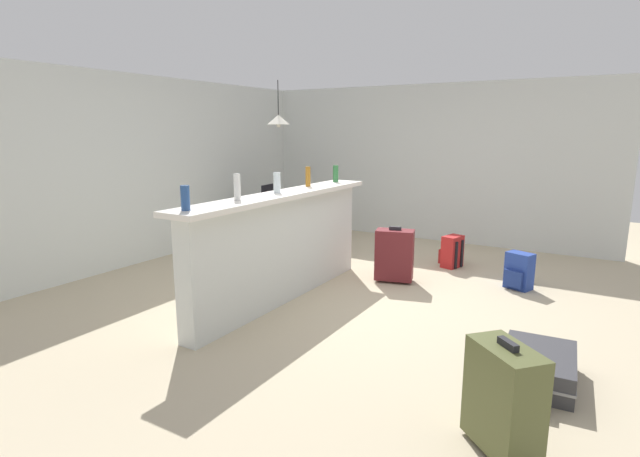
% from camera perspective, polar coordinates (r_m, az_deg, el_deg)
% --- Properties ---
extents(ground_plane, '(13.00, 13.00, 0.05)m').
position_cam_1_polar(ground_plane, '(5.60, 3.51, -7.43)').
color(ground_plane, '#BCAD8E').
extents(wall_back, '(6.60, 0.10, 2.50)m').
position_cam_1_polar(wall_back, '(7.24, -18.47, 6.63)').
color(wall_back, silver).
rests_on(wall_back, ground_plane).
extents(wall_right, '(0.10, 6.00, 2.50)m').
position_cam_1_polar(wall_right, '(8.25, 11.61, 7.51)').
color(wall_right, silver).
rests_on(wall_right, ground_plane).
extents(partition_half_wall, '(2.80, 0.20, 1.10)m').
position_cam_1_polar(partition_half_wall, '(5.16, -4.40, -2.46)').
color(partition_half_wall, silver).
rests_on(partition_half_wall, ground_plane).
extents(bar_countertop, '(2.96, 0.40, 0.05)m').
position_cam_1_polar(bar_countertop, '(5.05, -4.50, 3.88)').
color(bar_countertop, white).
rests_on(bar_countertop, partition_half_wall).
extents(bottle_blue, '(0.07, 0.07, 0.20)m').
position_cam_1_polar(bottle_blue, '(4.07, -15.46, 3.46)').
color(bottle_blue, '#284C89').
rests_on(bottle_blue, bar_countertop).
extents(bottle_white, '(0.06, 0.06, 0.24)m').
position_cam_1_polar(bottle_white, '(4.57, -9.66, 4.80)').
color(bottle_white, silver).
rests_on(bottle_white, bar_countertop).
extents(bottle_clear, '(0.07, 0.07, 0.21)m').
position_cam_1_polar(bottle_clear, '(5.04, -5.05, 5.34)').
color(bottle_clear, silver).
rests_on(bottle_clear, bar_countertop).
extents(bottle_amber, '(0.06, 0.06, 0.23)m').
position_cam_1_polar(bottle_amber, '(5.60, -1.40, 6.08)').
color(bottle_amber, '#9E661E').
rests_on(bottle_amber, bar_countertop).
extents(bottle_green, '(0.07, 0.07, 0.21)m').
position_cam_1_polar(bottle_green, '(6.09, 1.84, 6.42)').
color(bottle_green, '#2D6B38').
rests_on(bottle_green, bar_countertop).
extents(dining_table, '(1.10, 0.80, 0.74)m').
position_cam_1_polar(dining_table, '(7.57, -4.02, 2.78)').
color(dining_table, '#332319').
rests_on(dining_table, ground_plane).
extents(dining_chair_near_partition, '(0.44, 0.44, 0.93)m').
position_cam_1_polar(dining_chair_near_partition, '(7.25, -0.63, 1.37)').
color(dining_chair_near_partition, black).
rests_on(dining_chair_near_partition, ground_plane).
extents(dining_chair_far_side, '(0.44, 0.44, 0.93)m').
position_cam_1_polar(dining_chair_far_side, '(7.96, -6.55, 2.20)').
color(dining_chair_far_side, black).
rests_on(dining_chair_far_side, ground_plane).
extents(pendant_lamp, '(0.34, 0.34, 0.68)m').
position_cam_1_polar(pendant_lamp, '(7.45, -4.88, 12.54)').
color(pendant_lamp, black).
extents(suitcase_flat_charcoal, '(0.85, 0.54, 0.22)m').
position_cam_1_polar(suitcase_flat_charcoal, '(3.98, 24.13, -14.52)').
color(suitcase_flat_charcoal, '#38383D').
rests_on(suitcase_flat_charcoal, ground_plane).
extents(suitcase_upright_maroon, '(0.35, 0.49, 0.67)m').
position_cam_1_polar(suitcase_upright_maroon, '(5.86, 8.68, -3.05)').
color(suitcase_upright_maroon, maroon).
rests_on(suitcase_upright_maroon, ground_plane).
extents(backpack_blue, '(0.31, 0.33, 0.42)m').
position_cam_1_polar(backpack_blue, '(6.02, 22.19, -4.67)').
color(backpack_blue, '#233D93').
rests_on(backpack_blue, ground_plane).
extents(backpack_red, '(0.32, 0.30, 0.42)m').
position_cam_1_polar(backpack_red, '(6.68, 15.13, -2.66)').
color(backpack_red, red).
rests_on(backpack_red, ground_plane).
extents(suitcase_upright_olive, '(0.48, 0.49, 0.67)m').
position_cam_1_polar(suitcase_upright_olive, '(3.04, 20.65, -18.03)').
color(suitcase_upright_olive, '#51562D').
rests_on(suitcase_upright_olive, ground_plane).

